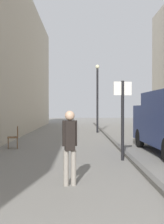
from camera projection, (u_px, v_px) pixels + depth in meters
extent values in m
plane|color=gray|center=(82.00, 146.00, 13.22)|extent=(80.00, 80.00, 0.00)
cube|color=#615F5B|center=(116.00, 144.00, 13.24)|extent=(0.16, 40.00, 0.12)
cylinder|color=gray|center=(73.00, 168.00, 6.40)|extent=(0.12, 0.12, 0.77)
cylinder|color=gray|center=(66.00, 168.00, 6.37)|extent=(0.12, 0.12, 0.77)
cube|color=black|center=(70.00, 135.00, 6.38)|extent=(0.24, 0.22, 0.66)
cylinder|color=black|center=(75.00, 133.00, 6.40)|extent=(0.09, 0.09, 0.56)
cylinder|color=black|center=(64.00, 133.00, 6.36)|extent=(0.09, 0.09, 0.56)
sphere|color=tan|center=(70.00, 116.00, 6.37)|extent=(0.21, 0.21, 0.21)
cube|color=navy|center=(158.00, 122.00, 12.89)|extent=(1.96, 1.56, 1.49)
cube|color=black|center=(155.00, 115.00, 13.42)|extent=(1.61, 0.09, 0.66)
cylinder|color=black|center=(140.00, 138.00, 12.72)|extent=(0.24, 0.81, 0.80)
cylinder|color=black|center=(123.00, 121.00, 9.50)|extent=(0.10, 0.10, 2.60)
cube|color=white|center=(123.00, 88.00, 9.48)|extent=(0.60, 0.11, 0.44)
cylinder|color=black|center=(97.00, 101.00, 20.38)|extent=(0.14, 0.14, 4.50)
sphere|color=beige|center=(97.00, 67.00, 20.36)|extent=(0.28, 0.28, 0.28)
cylinder|color=brown|center=(8.00, 144.00, 12.14)|extent=(0.04, 0.04, 0.45)
cylinder|color=brown|center=(8.00, 143.00, 12.50)|extent=(0.04, 0.04, 0.45)
cylinder|color=brown|center=(17.00, 143.00, 12.22)|extent=(0.04, 0.04, 0.45)
cylinder|color=brown|center=(17.00, 142.00, 12.59)|extent=(0.04, 0.04, 0.45)
cube|color=brown|center=(13.00, 137.00, 12.36)|extent=(0.53, 0.53, 0.04)
cube|color=brown|center=(18.00, 131.00, 12.40)|extent=(0.14, 0.44, 0.45)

